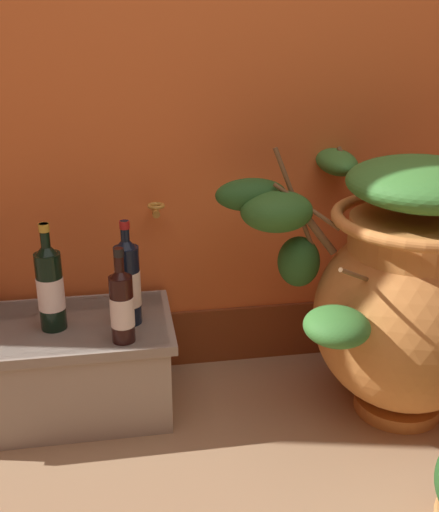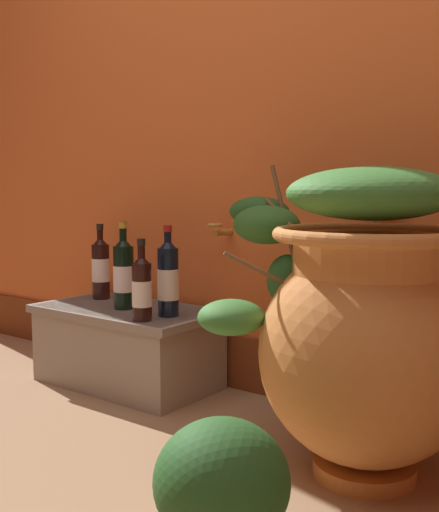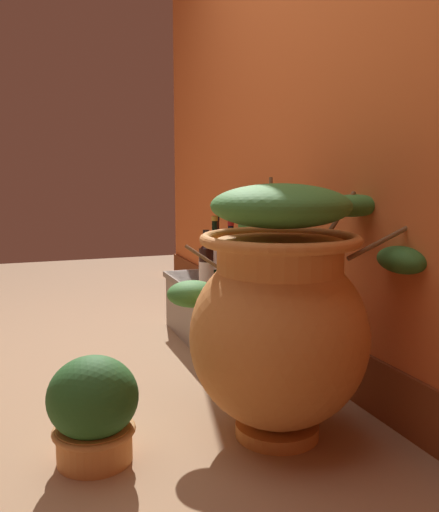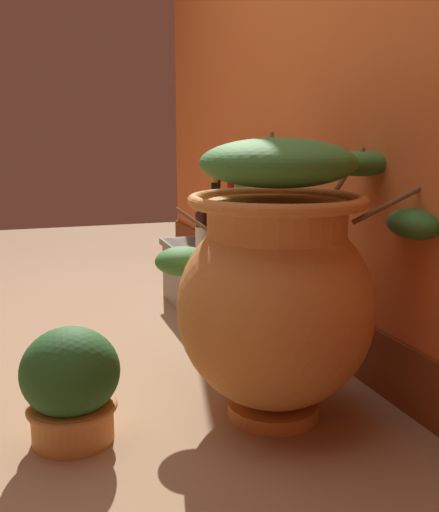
{
  "view_description": "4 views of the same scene",
  "coord_description": "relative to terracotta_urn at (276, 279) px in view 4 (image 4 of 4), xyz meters",
  "views": [
    {
      "loc": [
        -0.33,
        -0.93,
        1.22
      ],
      "look_at": [
        -0.05,
        0.79,
        0.54
      ],
      "focal_mm": 44.34,
      "sensor_mm": 36.0,
      "label": 1
    },
    {
      "loc": [
        1.18,
        -0.83,
        0.78
      ],
      "look_at": [
        -0.07,
        0.83,
        0.55
      ],
      "focal_mm": 43.85,
      "sensor_mm": 36.0,
      "label": 2
    },
    {
      "loc": [
        2.06,
        -0.07,
        0.86
      ],
      "look_at": [
        -0.09,
        0.71,
        0.51
      ],
      "focal_mm": 38.33,
      "sensor_mm": 36.0,
      "label": 3
    },
    {
      "loc": [
        2.05,
        0.01,
        0.84
      ],
      "look_at": [
        -0.04,
        0.71,
        0.38
      ],
      "focal_mm": 41.44,
      "sensor_mm": 36.0,
      "label": 4
    }
  ],
  "objects": [
    {
      "name": "terracotta_urn",
      "position": [
        0.0,
        0.0,
        0.0
      ],
      "size": [
        0.86,
        0.76,
        0.85
      ],
      "color": "#CC7F3D",
      "rests_on": "ground_plane"
    },
    {
      "name": "back_wall",
      "position": [
        -0.51,
        0.5,
        0.87
      ],
      "size": [
        4.4,
        0.33,
        2.6
      ],
      "color": "#D6662D",
      "rests_on": "ground_plane"
    },
    {
      "name": "potted_shrub",
      "position": [
        -0.02,
        -0.6,
        -0.26
      ],
      "size": [
        0.27,
        0.27,
        0.33
      ],
      "color": "#D68E4C",
      "rests_on": "ground_plane"
    },
    {
      "name": "wine_bottle_left",
      "position": [
        -0.83,
        0.15,
        0.03
      ],
      "size": [
        0.08,
        0.08,
        0.33
      ],
      "color": "black",
      "rests_on": "stone_ledge"
    },
    {
      "name": "wine_bottle_back",
      "position": [
        -0.85,
        0.04,
        0.01
      ],
      "size": [
        0.07,
        0.07,
        0.29
      ],
      "color": "black",
      "rests_on": "stone_ledge"
    },
    {
      "name": "wine_bottle_right",
      "position": [
        -1.29,
        0.25,
        0.02
      ],
      "size": [
        0.08,
        0.08,
        0.32
      ],
      "color": "black",
      "rests_on": "stone_ledge"
    },
    {
      "name": "stone_ledge",
      "position": [
        -1.06,
        0.17,
        -0.25
      ],
      "size": [
        0.74,
        0.4,
        0.31
      ],
      "color": "#9E9384",
      "rests_on": "ground_plane"
    },
    {
      "name": "ground_plane",
      "position": [
        -0.51,
        -0.7,
        -0.42
      ],
      "size": [
        7.0,
        7.0,
        0.0
      ],
      "primitive_type": "plane",
      "color": "#9E7A56"
    },
    {
      "name": "wine_bottle_middle",
      "position": [
        -1.06,
        0.15,
        0.03
      ],
      "size": [
        0.08,
        0.08,
        0.34
      ],
      "color": "black",
      "rests_on": "stone_ledge"
    }
  ]
}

